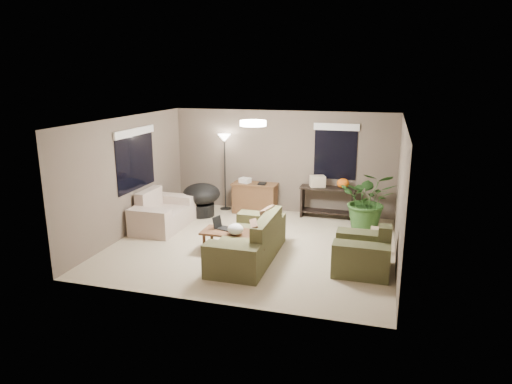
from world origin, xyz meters
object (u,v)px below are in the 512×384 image
(armchair, at_px, (363,254))
(desk, at_px, (255,198))
(coffee_table, at_px, (228,234))
(papasan_chair, at_px, (202,197))
(console_table, at_px, (327,200))
(cat_scratching_post, at_px, (376,242))
(loveseat, at_px, (162,215))
(main_sofa, at_px, (250,244))
(houseplant, at_px, (368,206))
(floor_lamp, at_px, (224,147))

(armchair, bearing_deg, desk, 134.77)
(coffee_table, relative_size, papasan_chair, 0.92)
(console_table, bearing_deg, coffee_table, -119.74)
(console_table, xyz_separation_m, cat_scratching_post, (1.19, -1.98, -0.22))
(loveseat, height_order, cat_scratching_post, loveseat)
(papasan_chair, bearing_deg, loveseat, -115.34)
(main_sofa, relative_size, console_table, 1.69)
(main_sofa, distance_m, papasan_chair, 2.94)
(armchair, xyz_separation_m, houseplant, (-0.03, 2.31, 0.22))
(main_sofa, height_order, papasan_chair, main_sofa)
(loveseat, xyz_separation_m, coffee_table, (1.90, -0.95, 0.06))
(loveseat, distance_m, armchair, 4.59)
(loveseat, bearing_deg, houseplant, 14.93)
(desk, relative_size, floor_lamp, 0.58)
(console_table, distance_m, papasan_chair, 3.02)
(armchair, relative_size, floor_lamp, 0.52)
(console_table, height_order, papasan_chair, papasan_chair)
(main_sofa, xyz_separation_m, houseplant, (2.00, 2.34, 0.22))
(desk, bearing_deg, floor_lamp, 171.86)
(main_sofa, xyz_separation_m, papasan_chair, (-1.90, 2.24, 0.17))
(armchair, xyz_separation_m, console_table, (-1.00, 2.89, 0.14))
(armchair, height_order, papasan_chair, armchair)
(floor_lamp, bearing_deg, armchair, -39.06)
(loveseat, height_order, desk, loveseat)
(floor_lamp, bearing_deg, cat_scratching_post, -27.85)
(houseplant, height_order, cat_scratching_post, houseplant)
(loveseat, distance_m, cat_scratching_post, 4.65)
(console_table, bearing_deg, cat_scratching_post, -58.89)
(loveseat, height_order, papasan_chair, loveseat)
(papasan_chair, distance_m, floor_lamp, 1.38)
(papasan_chair, xyz_separation_m, cat_scratching_post, (4.13, -1.30, -0.25))
(loveseat, bearing_deg, coffee_table, -26.58)
(main_sofa, distance_m, armchair, 2.04)
(loveseat, height_order, floor_lamp, floor_lamp)
(cat_scratching_post, bearing_deg, floor_lamp, 152.15)
(main_sofa, relative_size, houseplant, 1.66)
(console_table, bearing_deg, papasan_chair, -166.99)
(armchair, xyz_separation_m, papasan_chair, (-3.94, 2.21, 0.17))
(main_sofa, distance_m, cat_scratching_post, 2.42)
(loveseat, bearing_deg, cat_scratching_post, -2.76)
(armchair, relative_size, desk, 0.91)
(houseplant, bearing_deg, floor_lamp, 170.48)
(main_sofa, xyz_separation_m, desk, (-0.73, 2.82, 0.08))
(floor_lamp, xyz_separation_m, cat_scratching_post, (3.78, -2.00, -1.38))
(floor_lamp, bearing_deg, loveseat, -115.94)
(main_sofa, relative_size, papasan_chair, 2.03)
(floor_lamp, bearing_deg, console_table, -0.43)
(papasan_chair, xyz_separation_m, houseplant, (3.91, 0.10, 0.05))
(main_sofa, relative_size, loveseat, 1.38)
(main_sofa, xyz_separation_m, cat_scratching_post, (2.23, 0.94, -0.08))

